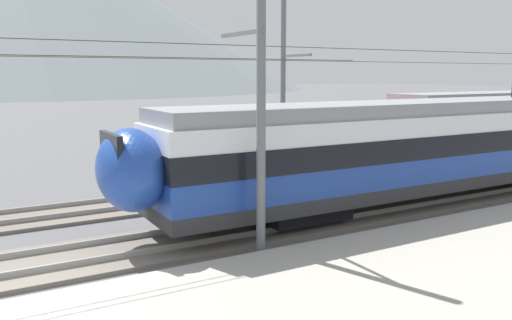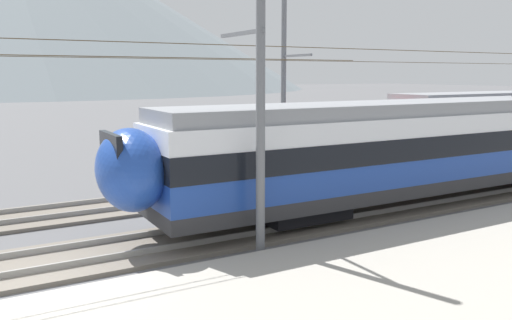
% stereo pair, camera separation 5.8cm
% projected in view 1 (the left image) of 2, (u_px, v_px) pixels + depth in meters
% --- Properties ---
extents(ground_plane, '(400.00, 400.00, 0.00)m').
position_uv_depth(ground_plane, '(31.00, 291.00, 11.72)').
color(ground_plane, '#565659').
extents(track_near, '(120.00, 3.00, 0.28)m').
position_uv_depth(track_near, '(23.00, 267.00, 12.97)').
color(track_near, '#6B6359').
rests_on(track_near, ground).
extents(track_far, '(120.00, 3.00, 0.28)m').
position_uv_depth(track_far, '(6.00, 220.00, 17.14)').
color(track_far, '#6B6359').
rests_on(track_far, ground).
extents(train_near_platform, '(26.62, 3.02, 4.27)m').
position_uv_depth(train_near_platform, '(452.00, 142.00, 20.13)').
color(train_near_platform, '#2D2D30').
rests_on(train_near_platform, track_near).
extents(catenary_mast_mid, '(46.36, 2.34, 7.41)m').
position_uv_depth(catenary_mast_mid, '(258.00, 109.00, 13.50)').
color(catenary_mast_mid, slate).
rests_on(catenary_mast_mid, ground).
extents(catenary_mast_far_side, '(46.36, 2.32, 8.20)m').
position_uv_depth(catenary_mast_far_side, '(285.00, 87.00, 23.94)').
color(catenary_mast_far_side, slate).
rests_on(catenary_mast_far_side, ground).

